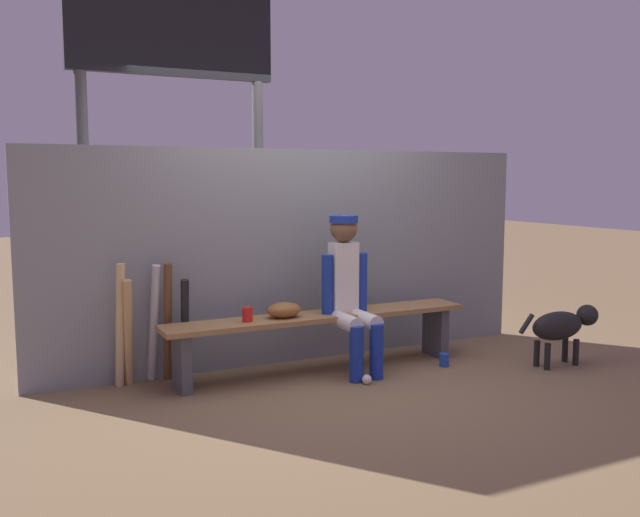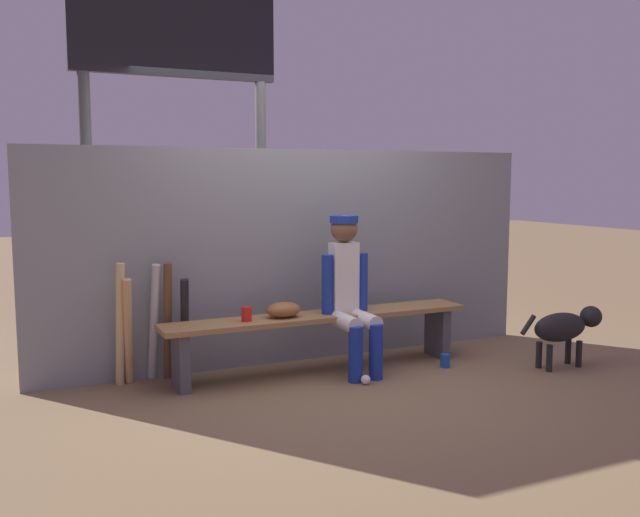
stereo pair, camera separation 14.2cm
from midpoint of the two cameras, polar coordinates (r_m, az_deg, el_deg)
The scene contains 15 objects.
ground_plane at distance 5.67m, azimuth 0.73°, elevation -9.32°, with size 30.00×30.00×0.00m, color brown.
chainlink_fence at distance 5.85m, azimuth -0.97°, elevation 0.20°, with size 4.47×0.03×1.80m, color gray.
dugout_bench at distance 5.58m, azimuth 0.73°, elevation -5.65°, with size 2.58×0.36×0.47m.
player_seated at distance 5.52m, azimuth 3.22°, elevation -2.47°, with size 0.41×0.55×1.27m.
baseball_glove at distance 5.42m, azimuth -2.29°, elevation -4.27°, with size 0.28×0.20×0.12m, color brown.
bat_aluminum_black at distance 5.43m, azimuth -10.40°, elevation -5.78°, with size 0.06×0.06×0.80m, color black.
bat_wood_dark at distance 5.44m, azimuth -11.75°, elevation -5.11°, with size 0.06×0.06×0.93m, color brown.
bat_aluminum_silver at distance 5.45m, azimuth -12.86°, elevation -5.16°, with size 0.06×0.06×0.92m, color #B7B7BC.
bat_wood_natural at distance 5.36m, azimuth -15.49°, elevation -5.31°, with size 0.06×0.06×0.94m, color tan.
bat_wood_tan at distance 5.37m, azimuth -14.86°, elevation -5.89°, with size 0.06×0.06×0.84m, color tan.
baseball at distance 5.33m, azimuth 4.57°, elevation -9.97°, with size 0.07×0.07×0.07m, color white.
cup_on_ground at distance 5.88m, azimuth 11.01°, elevation -8.31°, with size 0.08×0.08×0.11m, color #1E47AD.
cup_on_bench at distance 5.30m, azimuth -5.32°, elevation -4.60°, with size 0.08×0.08×0.11m, color red.
scoreboard at distance 6.31m, azimuth -10.59°, elevation 14.56°, with size 2.06×0.27×3.51m.
dog at distance 6.10m, azimuth 20.27°, elevation -5.35°, with size 0.84×0.20×0.49m.
Camera 2 is at (-2.30, -4.94, 1.57)m, focal length 38.66 mm.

